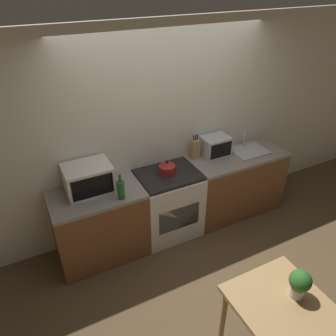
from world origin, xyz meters
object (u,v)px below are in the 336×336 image
(bottle, at_px, (121,189))
(toaster_oven, at_px, (215,146))
(stove_range, at_px, (168,203))
(microwave, at_px, (88,178))
(kettle, at_px, (167,167))
(dining_table, at_px, (281,313))

(bottle, height_order, toaster_oven, bottle)
(stove_range, relative_size, bottle, 3.00)
(stove_range, distance_m, microwave, 1.12)
(kettle, height_order, microwave, microwave)
(bottle, xyz_separation_m, toaster_oven, (1.44, 0.35, 0.01))
(kettle, xyz_separation_m, microwave, (-0.94, 0.06, 0.09))
(stove_range, height_order, microwave, microwave)
(microwave, bearing_deg, kettle, -3.59)
(stove_range, distance_m, bottle, 0.90)
(kettle, relative_size, bottle, 0.68)
(microwave, relative_size, bottle, 1.70)
(stove_range, distance_m, toaster_oven, 0.97)
(kettle, bearing_deg, bottle, -160.36)
(bottle, xyz_separation_m, dining_table, (0.71, -1.73, -0.36))
(dining_table, bearing_deg, toaster_oven, 70.77)
(kettle, bearing_deg, stove_range, -99.89)
(bottle, bearing_deg, kettle, 19.64)
(microwave, bearing_deg, bottle, -48.16)
(kettle, distance_m, toaster_oven, 0.77)
(dining_table, bearing_deg, bottle, 112.38)
(toaster_oven, bearing_deg, bottle, -166.24)
(stove_range, bearing_deg, kettle, 80.11)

